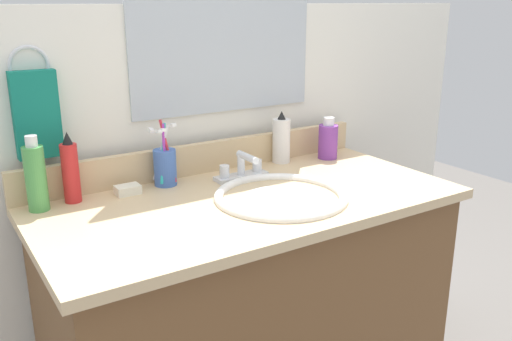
% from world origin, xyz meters
% --- Properties ---
extents(vanity_cabinet, '(1.06, 0.50, 0.79)m').
position_xyz_m(vanity_cabinet, '(0.00, 0.00, 0.39)').
color(vanity_cabinet, brown).
rests_on(vanity_cabinet, ground_plane).
extents(countertop, '(1.10, 0.55, 0.03)m').
position_xyz_m(countertop, '(0.00, 0.00, 0.80)').
color(countertop, '#D1B284').
rests_on(countertop, vanity_cabinet).
extents(backsplash, '(1.10, 0.02, 0.09)m').
position_xyz_m(backsplash, '(0.00, 0.26, 0.86)').
color(backsplash, '#D1B284').
rests_on(backsplash, countertop).
extents(back_wall, '(2.20, 0.04, 1.30)m').
position_xyz_m(back_wall, '(0.00, 0.32, 0.65)').
color(back_wall, white).
rests_on(back_wall, ground_plane).
extents(mirror_panel, '(0.60, 0.01, 0.56)m').
position_xyz_m(mirror_panel, '(0.10, 0.30, 1.27)').
color(mirror_panel, '#B2BCC6').
extents(towel_ring, '(0.10, 0.01, 0.10)m').
position_xyz_m(towel_ring, '(-0.45, 0.30, 1.16)').
color(towel_ring, silver).
extents(hand_towel, '(0.11, 0.04, 0.22)m').
position_xyz_m(hand_towel, '(-0.45, 0.28, 1.04)').
color(hand_towel, '#147260').
extents(sink_basin, '(0.35, 0.35, 0.11)m').
position_xyz_m(sink_basin, '(0.06, -0.05, 0.79)').
color(sink_basin, white).
rests_on(sink_basin, countertop).
extents(faucet, '(0.16, 0.10, 0.08)m').
position_xyz_m(faucet, '(0.06, 0.14, 0.84)').
color(faucet, silver).
rests_on(faucet, countertop).
extents(bottle_spray_red, '(0.04, 0.04, 0.18)m').
position_xyz_m(bottle_spray_red, '(-0.40, 0.22, 0.90)').
color(bottle_spray_red, red).
rests_on(bottle_spray_red, countertop).
extents(bottle_toner_green, '(0.05, 0.05, 0.19)m').
position_xyz_m(bottle_toner_green, '(-0.48, 0.20, 0.90)').
color(bottle_toner_green, '#4C9E4C').
rests_on(bottle_toner_green, countertop).
extents(bottle_cream_purple, '(0.06, 0.06, 0.14)m').
position_xyz_m(bottle_cream_purple, '(0.41, 0.18, 0.88)').
color(bottle_cream_purple, '#7A3899').
rests_on(bottle_cream_purple, countertop).
extents(bottle_lotion_white, '(0.06, 0.06, 0.16)m').
position_xyz_m(bottle_lotion_white, '(0.26, 0.23, 0.89)').
color(bottle_lotion_white, white).
rests_on(bottle_lotion_white, countertop).
extents(cup_blue_plastic, '(0.06, 0.07, 0.19)m').
position_xyz_m(cup_blue_plastic, '(-0.14, 0.21, 0.87)').
color(cup_blue_plastic, '#3F66B7').
rests_on(cup_blue_plastic, countertop).
extents(soap_bar, '(0.06, 0.04, 0.02)m').
position_xyz_m(soap_bar, '(-0.26, 0.20, 0.83)').
color(soap_bar, white).
rests_on(soap_bar, countertop).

